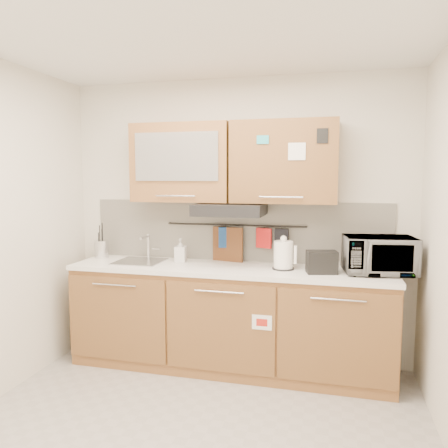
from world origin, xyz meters
The scene contains 19 objects.
floor centered at (0.00, 0.00, 0.00)m, with size 3.20×3.20×0.00m, color #9E9993.
ceiling centered at (0.00, 0.00, 2.60)m, with size 3.20×3.20×0.00m, color white.
wall_back centered at (0.00, 1.50, 1.30)m, with size 3.20×3.20×0.00m, color silver.
base_cabinet centered at (0.00, 1.19, 0.41)m, with size 2.80×0.64×0.88m.
countertop centered at (0.00, 1.19, 0.90)m, with size 2.82×0.62×0.04m, color white.
backsplash centered at (0.00, 1.49, 1.20)m, with size 2.80×0.02×0.56m, color silver.
upper_cabinets centered at (0.00, 1.32, 1.83)m, with size 1.82×0.37×0.70m.
range_hood centered at (0.00, 1.25, 1.42)m, with size 0.60×0.46×0.10m, color black.
sink centered at (-0.85, 1.21, 0.92)m, with size 0.42×0.40×0.26m.
utensil_rail centered at (0.00, 1.45, 1.26)m, with size 0.02×0.02×1.30m, color black.
utensil_crock centered at (-1.30, 1.31, 1.01)m, with size 0.17×0.17×0.34m.
kettle centered at (0.48, 1.21, 1.04)m, with size 0.21×0.19×0.29m.
toaster centered at (0.80, 1.13, 1.01)m, with size 0.27×0.20×0.18m.
microwave centered at (1.25, 1.23, 1.07)m, with size 0.55×0.37×0.30m, color #999999.
soap_bottle centered at (-0.48, 1.30, 1.03)m, with size 0.10×0.10×0.22m, color #999999.
cutting_board centered at (-0.07, 1.44, 1.06)m, with size 0.30×0.02×0.37m, color brown.
oven_mitt centered at (-0.09, 1.44, 1.14)m, with size 0.12×0.03×0.19m, color navy.
dark_pouch centered at (0.43, 1.44, 1.14)m, with size 0.12×0.04×0.19m, color black.
pot_holder centered at (0.27, 1.44, 1.15)m, with size 0.15×0.02×0.18m, color red.
Camera 1 is at (0.88, -2.47, 1.71)m, focal length 35.00 mm.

